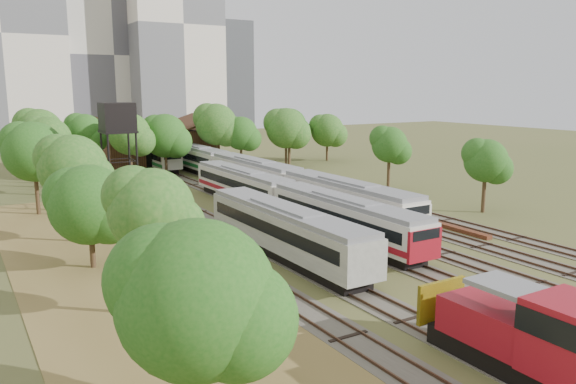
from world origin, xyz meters
TOP-DOWN VIEW (x-y plane):
  - ground at (0.00, 0.00)m, footprint 240.00×240.00m
  - dry_grass_patch at (-18.00, 8.00)m, footprint 14.00×60.00m
  - tracks at (-0.67, 25.00)m, footprint 24.60×80.00m
  - railcar_red_set at (-2.00, 18.26)m, footprint 2.78×34.57m
  - railcar_green_set at (2.00, 31.97)m, footprint 2.95×52.07m
  - railcar_rear at (-2.00, 55.94)m, footprint 2.85×16.08m
  - shunter_locomotive at (-8.00, -10.95)m, footprint 2.98×8.10m
  - old_grey_coach at (-8.00, 8.44)m, footprint 2.91×18.00m
  - water_tower at (-13.96, 28.64)m, footprint 2.99×2.99m
  - rail_pile_near at (8.00, 9.02)m, footprint 0.65×9.80m
  - rail_pile_far at (8.20, 12.89)m, footprint 0.51×8.17m
  - maintenance_shed at (-1.00, 57.98)m, footprint 16.45×11.55m
  - tree_band_left at (-19.77, 20.03)m, footprint 7.96×63.18m
  - tree_band_far at (4.07, 49.00)m, footprint 48.48×10.62m
  - tree_band_right at (15.70, 28.98)m, footprint 4.51×39.98m
  - tower_centre at (2.00, 100.00)m, footprint 20.00×18.00m
  - tower_right at (14.00, 92.00)m, footprint 18.00×16.00m
  - tower_far_right at (34.00, 110.00)m, footprint 12.00×12.00m

SIDE VIEW (x-z plane):
  - ground at x=0.00m, z-range 0.00..0.00m
  - dry_grass_patch at x=-18.00m, z-range 0.00..0.04m
  - tracks at x=-0.67m, z-range -0.05..0.14m
  - rail_pile_far at x=8.20m, z-range 0.00..0.27m
  - rail_pile_near at x=8.00m, z-range 0.00..0.33m
  - railcar_red_set at x=-2.00m, z-range 0.10..3.53m
  - railcar_rear at x=-2.00m, z-range 0.10..3.62m
  - shunter_locomotive at x=-8.00m, z-range -0.05..3.84m
  - railcar_green_set at x=2.00m, z-range 0.10..3.75m
  - old_grey_coach at x=-8.00m, z-range 0.16..3.76m
  - maintenance_shed at x=-1.00m, z-range -0.87..6.70m
  - tree_band_right at x=15.70m, z-range 1.44..8.76m
  - tree_band_left at x=-19.77m, z-range 0.97..9.65m
  - tree_band_far at x=4.07m, z-range 1.07..10.57m
  - water_tower at x=-13.96m, z-range 3.54..13.89m
  - tower_far_right at x=34.00m, z-range 0.00..28.00m
  - tower_centre at x=2.00m, z-range 0.00..36.00m
  - tower_right at x=14.00m, z-range 0.00..48.00m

